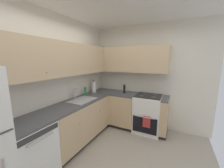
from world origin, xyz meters
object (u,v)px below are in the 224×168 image
object	(u,v)px
dishwasher	(29,153)
oil_bottle	(124,89)
soap_bottle	(85,91)
paper_towel_roll	(94,87)
oven_range	(148,113)

from	to	relation	value
dishwasher	oil_bottle	world-z (taller)	oil_bottle
dishwasher	soap_bottle	size ratio (longest dim) A/B	4.30
dishwasher	oil_bottle	size ratio (longest dim) A/B	3.74
soap_bottle	paper_towel_roll	size ratio (longest dim) A/B	0.59
oven_range	paper_towel_roll	distance (m)	1.54
paper_towel_roll	dishwasher	bearing A→B (deg)	-175.16
oil_bottle	dishwasher	bearing A→B (deg)	164.40
soap_bottle	paper_towel_roll	xyz separation A→B (m)	(0.33, -0.02, 0.05)
oven_range	oil_bottle	size ratio (longest dim) A/B	4.54
oven_range	oil_bottle	distance (m)	0.83
dishwasher	paper_towel_roll	size ratio (longest dim) A/B	2.55
soap_bottle	paper_towel_roll	bearing A→B (deg)	-3.42
oven_range	oil_bottle	xyz separation A→B (m)	(-0.02, 0.63, 0.55)
oven_range	soap_bottle	bearing A→B (deg)	113.83
oven_range	paper_towel_roll	xyz separation A→B (m)	(-0.29, 1.39, 0.58)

